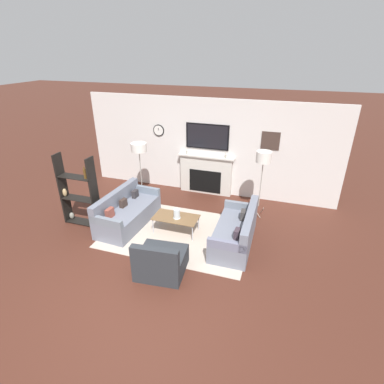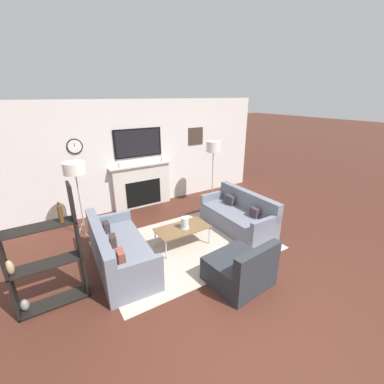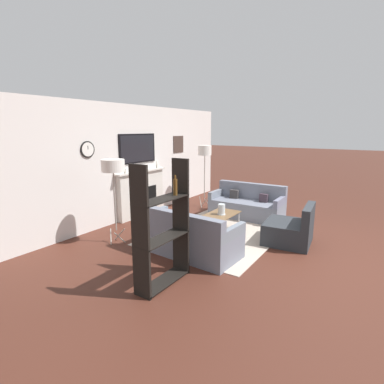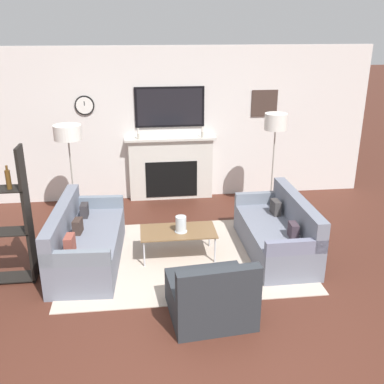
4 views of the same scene
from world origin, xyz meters
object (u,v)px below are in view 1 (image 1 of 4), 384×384
Objects in this scene: coffee_table at (176,218)px; couch_right at (236,232)px; hurricane_candle at (177,214)px; floor_lamp_right at (264,158)px; couch_left at (127,213)px; shelf_unit at (78,194)px; armchair at (161,262)px; floor_lamp_left at (139,148)px.

couch_right is at bearing -1.17° from coffee_table.
floor_lamp_right is at bearing 40.19° from hurricane_candle.
couch_left is at bearing 179.98° from couch_right.
shelf_unit is at bearing -171.69° from coffee_table.
armchair reaches higher than coffee_table.
couch_left is at bearing 179.93° from hurricane_candle.
coffee_table is (-0.23, 1.41, 0.11)m from armchair.
shelf_unit reaches higher than couch_right.
floor_lamp_left reaches higher than hurricane_candle.
floor_lamp_left is 0.94× the size of floor_lamp_right.
coffee_table is (1.25, 0.03, 0.07)m from couch_left.
shelf_unit is (-2.35, -0.31, 0.30)m from hurricane_candle.
couch_left is at bearing -77.66° from floor_lamp_left.
floor_lamp_right is (2.96, 1.41, 1.24)m from couch_left.
couch_left is 3.51m from floor_lamp_right.
shelf_unit reaches higher than floor_lamp_right.
couch_left is at bearing -178.72° from coffee_table.
coffee_table is 2.49m from floor_lamp_right.
armchair is 0.93× the size of coffee_table.
shelf_unit is (-2.55, 1.07, 0.54)m from armchair.
couch_left is 1.30m from hurricane_candle.
shelf_unit is (-0.76, -1.72, -0.67)m from floor_lamp_left.
floor_lamp_left is at bearing 102.34° from couch_left.
shelf_unit reaches higher than coffee_table.
floor_lamp_right reaches higher than couch_right.
floor_lamp_right reaches higher than coffee_table.
armchair reaches higher than hurricane_candle.
couch_right is at bearing 0.03° from hurricane_candle.
shelf_unit reaches higher than hurricane_candle.
shelf_unit reaches higher than floor_lamp_left.
armchair is at bearing -42.88° from couch_left.
shelf_unit is (-2.32, -0.34, 0.42)m from coffee_table.
shelf_unit is at bearing -156.84° from floor_lamp_right.
coffee_table is 2.35m from floor_lamp_left.
hurricane_candle is 2.34m from floor_lamp_left.
coffee_table is at bearing 99.37° from armchair.
floor_lamp_right is at bearing 77.87° from couch_right.
couch_left is 2.66m from couch_right.
floor_lamp_right is (1.67, 1.41, 1.05)m from hurricane_candle.
couch_right is 7.85× the size of hurricane_candle.
armchair is 2.81m from shelf_unit.
hurricane_candle reaches higher than coffee_table.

